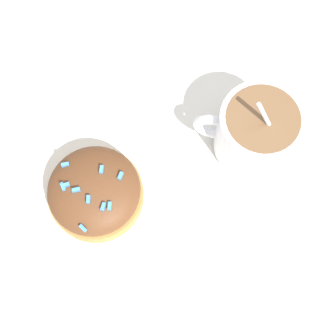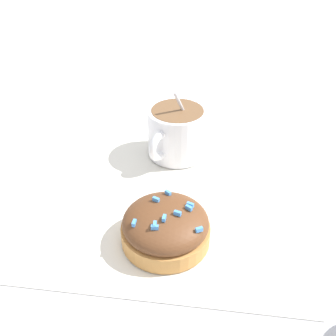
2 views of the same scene
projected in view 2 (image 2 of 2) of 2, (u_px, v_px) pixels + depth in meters
ground_plane at (172, 191)px, 0.47m from camera, size 3.00×3.00×0.00m
paper_napkin at (172, 191)px, 0.47m from camera, size 0.32×0.31×0.00m
coffee_cup at (180, 131)px, 0.51m from camera, size 0.09×0.08×0.09m
frosted_pastry at (167, 226)px, 0.39m from camera, size 0.09×0.09×0.04m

